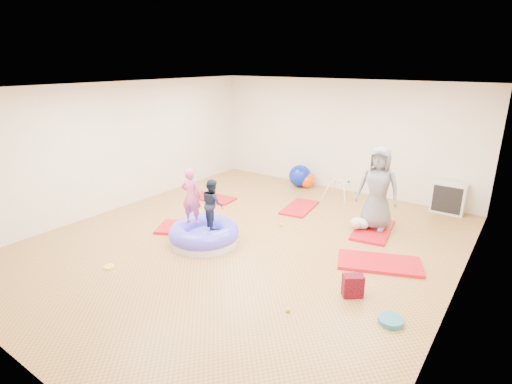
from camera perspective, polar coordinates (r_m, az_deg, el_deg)
The scene contains 19 objects.
room at distance 7.04m, azimuth -1.42°, elevation 3.24°, with size 7.01×8.01×2.81m.
gym_mat_front_left at distance 8.12m, azimuth -9.20°, elevation -5.16°, with size 1.34×0.67×0.06m, color red.
gym_mat_mid_left at distance 9.82m, azimuth -6.17°, elevation -0.85°, with size 1.08×0.54×0.04m, color red.
gym_mat_center_back at distance 9.18m, azimuth 6.22°, elevation -2.23°, with size 1.12×0.56×0.05m, color red.
gym_mat_right at distance 7.03m, azimuth 17.21°, elevation -9.67°, with size 1.34×0.67×0.06m, color red.
gym_mat_rear_right at distance 8.29m, azimuth 16.36°, elevation -5.20°, with size 1.30×0.65×0.05m, color red.
inflatable_cushion at distance 7.49m, azimuth -7.43°, elevation -6.04°, with size 1.30×1.30×0.41m.
child_pink at distance 7.39m, azimuth -9.26°, elevation -0.22°, with size 0.39×0.25×1.06m, color #CB4F8A.
child_navy at distance 7.19m, azimuth -6.25°, elevation -1.29°, with size 0.44×0.34×0.91m, color #171F36.
adult_caregiver at distance 8.06m, azimuth 17.04°, elevation 0.52°, with size 0.80×0.52×1.64m, color slate.
infant at distance 8.15m, azimuth 14.47°, elevation -4.37°, with size 0.38×0.38×0.22m.
ball_pit_balls at distance 8.30m, azimuth -2.52°, elevation -4.35°, with size 4.16×3.38×0.07m.
exercise_ball_blue at distance 10.71m, azimuth 6.30°, elevation 2.31°, with size 0.59×0.59×0.59m, color #0A1DA4.
exercise_ball_orange at distance 10.65m, azimuth 7.30°, elevation 1.64°, with size 0.40×0.40×0.40m, color #FC4600.
infant_play_gym at distance 9.92m, azimuth 11.81°, elevation 0.87°, with size 0.63×0.59×0.48m.
cube_shelf at distance 9.76m, azimuth 25.78°, elevation -0.76°, with size 0.69×0.34×0.69m.
balance_disc at distance 5.68m, azimuth 18.69°, elevation -17.02°, with size 0.32×0.32×0.07m, color teal.
backpack at distance 6.01m, azimuth 13.66°, elevation -12.89°, with size 0.29×0.18×0.33m, color #9E0623.
yellow_toy at distance 7.07m, azimuth -20.25°, elevation -9.99°, with size 0.18×0.18×0.03m, color yellow.
Camera 1 is at (4.08, -5.43, 3.23)m, focal length 28.00 mm.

